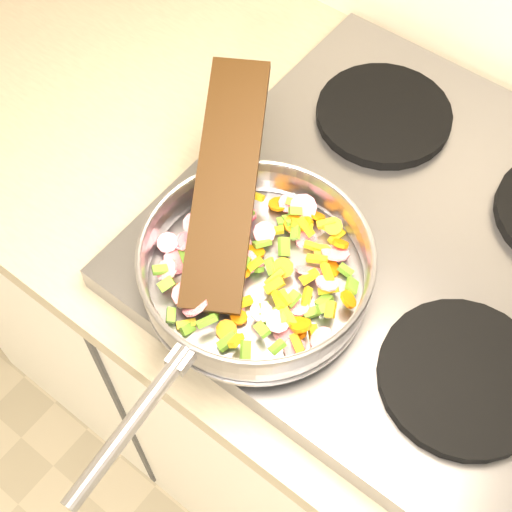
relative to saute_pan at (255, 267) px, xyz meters
The scene contains 7 objects.
cooktop 0.23m from the saute_pan, 58.79° to the left, with size 0.60×0.60×0.04m, color #939399.
grate_fl 0.07m from the saute_pan, 117.68° to the left, with size 0.19×0.19×0.02m, color black.
grate_fr 0.26m from the saute_pan, 10.87° to the left, with size 0.19×0.19×0.02m, color black.
grate_bl 0.33m from the saute_pan, 94.45° to the left, with size 0.19×0.19×0.02m, color black.
saute_pan is the anchor object (origin of this frame).
vegetable_heap 0.02m from the saute_pan, 112.21° to the left, with size 0.25×0.24×0.04m.
wooden_spatula 0.11m from the saute_pan, 147.04° to the left, with size 0.31×0.07×0.01m, color black.
Camera 1 is at (-0.56, 1.14, 1.69)m, focal length 50.00 mm.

